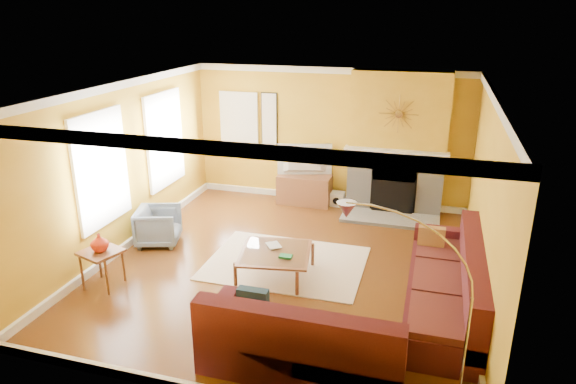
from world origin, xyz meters
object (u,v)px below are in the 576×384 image
(arc_lamp, at_px, (409,308))
(media_console, at_px, (304,189))
(armchair, at_px, (158,226))
(side_table, at_px, (103,268))
(coffee_table, at_px, (275,264))
(sectional_sofa, at_px, (359,280))

(arc_lamp, bearing_deg, media_console, 114.86)
(armchair, distance_m, side_table, 1.48)
(media_console, relative_size, arc_lamp, 0.52)
(media_console, relative_size, armchair, 1.55)
(media_console, distance_m, side_table, 4.44)
(coffee_table, xyz_separation_m, side_table, (-2.26, -0.96, 0.07))
(media_console, relative_size, side_table, 1.95)
(coffee_table, relative_size, media_console, 0.94)
(arc_lamp, bearing_deg, armchair, 149.00)
(media_console, bearing_deg, armchair, -126.60)
(sectional_sofa, bearing_deg, media_console, 114.64)
(coffee_table, height_order, media_console, media_console)
(sectional_sofa, relative_size, side_table, 6.38)
(sectional_sofa, relative_size, media_console, 3.27)
(coffee_table, relative_size, side_table, 1.84)
(media_console, height_order, arc_lamp, arc_lamp)
(sectional_sofa, bearing_deg, armchair, 162.64)
(armchair, xyz_separation_m, side_table, (-0.04, -1.48, -0.04))
(armchair, bearing_deg, coffee_table, -120.14)
(coffee_table, distance_m, side_table, 2.46)
(media_console, bearing_deg, side_table, -115.59)
(side_table, relative_size, arc_lamp, 0.27)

